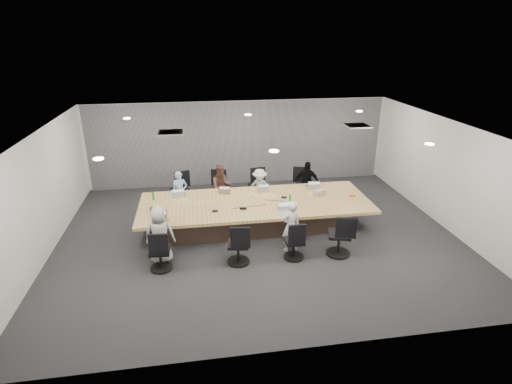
{
  "coord_description": "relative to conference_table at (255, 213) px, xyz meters",
  "views": [
    {
      "loc": [
        -1.48,
        -8.98,
        4.89
      ],
      "look_at": [
        0.0,
        0.4,
        1.05
      ],
      "focal_mm": 28.0,
      "sensor_mm": 36.0,
      "label": 1
    }
  ],
  "objects": [
    {
      "name": "mug_brown",
      "position": [
        -2.65,
        -0.15,
        0.39
      ],
      "size": [
        0.1,
        0.1,
        0.1
      ],
      "primitive_type": "cylinder",
      "rotation": [
        0.0,
        0.0,
        0.31
      ],
      "color": "brown",
      "rests_on": "conference_table"
    },
    {
      "name": "chair_1",
      "position": [
        -0.78,
        1.7,
        0.03
      ],
      "size": [
        0.68,
        0.68,
        0.85
      ],
      "primitive_type": null,
      "rotation": [
        0.0,
        0.0,
        2.93
      ],
      "color": "black",
      "rests_on": "ground"
    },
    {
      "name": "wall_left",
      "position": [
        -5.0,
        -0.5,
        1.0
      ],
      "size": [
        0.0,
        8.0,
        2.8
      ],
      "primitive_type": "cube",
      "rotation": [
        1.57,
        0.0,
        1.57
      ],
      "color": "silver",
      "rests_on": "ground"
    },
    {
      "name": "curtain",
      "position": [
        0.0,
        3.42,
        1.0
      ],
      "size": [
        9.8,
        0.04,
        2.8
      ],
      "primitive_type": "cube",
      "color": "slate",
      "rests_on": "ground"
    },
    {
      "name": "bottle_green_right",
      "position": [
        0.87,
        -0.21,
        0.45
      ],
      "size": [
        0.08,
        0.08,
        0.23
      ],
      "primitive_type": "cylinder",
      "rotation": [
        0.0,
        0.0,
        0.21
      ],
      "color": "#297327",
      "rests_on": "conference_table"
    },
    {
      "name": "laptop_0",
      "position": [
        -1.98,
        0.8,
        0.35
      ],
      "size": [
        0.37,
        0.29,
        0.02
      ],
      "primitive_type": "cube",
      "rotation": [
        0.0,
        0.0,
        3.32
      ],
      "color": "#B2B2B7",
      "rests_on": "conference_table"
    },
    {
      "name": "wall_right",
      "position": [
        5.0,
        -0.5,
        1.0
      ],
      "size": [
        0.0,
        8.0,
        2.8
      ],
      "primitive_type": "cube",
      "rotation": [
        1.57,
        0.0,
        -1.57
      ],
      "color": "silver",
      "rests_on": "ground"
    },
    {
      "name": "person_1",
      "position": [
        -0.78,
        1.35,
        0.28
      ],
      "size": [
        0.7,
        0.57,
        1.35
      ],
      "primitive_type": "imported",
      "rotation": [
        0.0,
        0.0,
        6.37
      ],
      "color": "#4E3129",
      "rests_on": "ground"
    },
    {
      "name": "chair_3",
      "position": [
        1.76,
        1.7,
        -0.02
      ],
      "size": [
        0.65,
        0.65,
        0.77
      ],
      "primitive_type": null,
      "rotation": [
        0.0,
        0.0,
        2.84
      ],
      "color": "black",
      "rests_on": "ground"
    },
    {
      "name": "chair_2",
      "position": [
        0.34,
        1.7,
        0.03
      ],
      "size": [
        0.66,
        0.66,
        0.86
      ],
      "primitive_type": null,
      "rotation": [
        0.0,
        0.0,
        3.29
      ],
      "color": "black",
      "rests_on": "ground"
    },
    {
      "name": "person_0",
      "position": [
        -1.98,
        1.35,
        0.2
      ],
      "size": [
        0.48,
        0.35,
        1.2
      ],
      "primitive_type": "imported",
      "rotation": [
        0.0,
        0.0,
        6.43
      ],
      "color": "#8DACD1",
      "rests_on": "ground"
    },
    {
      "name": "floor",
      "position": [
        0.0,
        -0.5,
        -0.4
      ],
      "size": [
        10.0,
        8.0,
        0.0
      ],
      "primitive_type": "cube",
      "color": "#2A2A2F",
      "rests_on": "ground"
    },
    {
      "name": "person_4",
      "position": [
        -2.37,
        -1.35,
        0.27
      ],
      "size": [
        0.66,
        0.44,
        1.34
      ],
      "primitive_type": "imported",
      "rotation": [
        0.0,
        0.0,
        3.12
      ],
      "color": "#A5ACA3",
      "rests_on": "ground"
    },
    {
      "name": "chair_4",
      "position": [
        -2.37,
        -1.7,
        -0.02
      ],
      "size": [
        0.54,
        0.54,
        0.76
      ],
      "primitive_type": null,
      "rotation": [
        0.0,
        0.0,
        -0.05
      ],
      "color": "black",
      "rests_on": "ground"
    },
    {
      "name": "bottle_green_left",
      "position": [
        -2.65,
        0.56,
        0.45
      ],
      "size": [
        0.08,
        0.08,
        0.23
      ],
      "primitive_type": "cylinder",
      "rotation": [
        0.0,
        0.0,
        -0.43
      ],
      "color": "#297327",
      "rests_on": "conference_table"
    },
    {
      "name": "person_2",
      "position": [
        0.34,
        1.35,
        0.18
      ],
      "size": [
        0.84,
        0.61,
        1.16
      ],
      "primitive_type": "imported",
      "rotation": [
        0.0,
        0.0,
        6.02
      ],
      "color": "#B8BEB7",
      "rests_on": "ground"
    },
    {
      "name": "cup_white_near",
      "position": [
        1.56,
        0.19,
        0.38
      ],
      "size": [
        0.08,
        0.08,
        0.09
      ],
      "primitive_type": "cylinder",
      "rotation": [
        0.0,
        0.0,
        0.13
      ],
      "color": "white",
      "rests_on": "conference_table"
    },
    {
      "name": "wall_back",
      "position": [
        0.0,
        3.5,
        1.0
      ],
      "size": [
        10.0,
        0.0,
        2.8
      ],
      "primitive_type": "cube",
      "rotation": [
        1.57,
        0.0,
        0.0
      ],
      "color": "silver",
      "rests_on": "ground"
    },
    {
      "name": "mic_left",
      "position": [
        -1.09,
        -0.46,
        0.35
      ],
      "size": [
        0.15,
        0.11,
        0.03
      ],
      "primitive_type": "cube",
      "rotation": [
        0.0,
        0.0,
        0.16
      ],
      "color": "black",
      "rests_on": "conference_table"
    },
    {
      "name": "chair_5",
      "position": [
        -0.66,
        -1.7,
        -0.0
      ],
      "size": [
        0.6,
        0.6,
        0.8
      ],
      "primitive_type": null,
      "rotation": [
        0.0,
        0.0,
        -0.13
      ],
      "color": "black",
      "rests_on": "ground"
    },
    {
      "name": "canvas_bag",
      "position": [
        1.78,
        0.15,
        0.42
      ],
      "size": [
        0.34,
        0.28,
        0.16
      ],
      "primitive_type": "cube",
      "rotation": [
        0.0,
        0.0,
        0.44
      ],
      "color": "tan",
      "rests_on": "conference_table"
    },
    {
      "name": "person_3",
      "position": [
        1.76,
        1.35,
        0.26
      ],
      "size": [
        0.83,
        0.5,
        1.33
      ],
      "primitive_type": "imported",
      "rotation": [
        0.0,
        0.0,
        6.04
      ],
      "color": "black",
      "rests_on": "ground"
    },
    {
      "name": "person_6",
      "position": [
        0.63,
        -1.35,
        0.24
      ],
      "size": [
        0.52,
        0.39,
        1.27
      ],
      "primitive_type": "imported",
      "rotation": [
        0.0,
        0.0,
        3.35
      ],
      "color": "silver",
      "rests_on": "ground"
    },
    {
      "name": "chair_0",
      "position": [
        -1.98,
        1.7,
        0.03
      ],
      "size": [
        0.73,
        0.73,
        0.86
      ],
      "primitive_type": null,
      "rotation": [
        0.0,
        0.0,
        3.44
      ],
      "color": "black",
      "rests_on": "ground"
    },
    {
      "name": "snack_packet",
      "position": [
        2.65,
        -0.04,
        0.36
      ],
      "size": [
        0.18,
        0.15,
        0.04
      ],
      "primitive_type": "cube",
      "rotation": [
        0.0,
        0.0,
        -0.26
      ],
      "color": "#E3541A",
      "rests_on": "conference_table"
    },
    {
      "name": "bottle_clear",
      "position": [
        -1.76,
        -0.15,
        0.45
      ],
      "size": [
        0.08,
        0.08,
        0.21
      ],
      "primitive_type": "cylinder",
      "rotation": [
        0.0,
        0.0,
        -0.37
      ],
      "color": "silver",
      "rests_on": "conference_table"
    },
    {
      "name": "chair_7",
      "position": [
        1.7,
        -1.7,
        0.04
      ],
      "size": [
        0.73,
        0.73,
        0.87
      ],
      "primitive_type": null,
      "rotation": [
        0.0,
        0.0,
        -0.27
      ],
      "color": "black",
      "rests_on": "ground"
    },
    {
      "name": "chair_6",
      "position": [
        0.63,
        -1.7,
        -0.03
      ],
      "size": [
        0.5,
        0.5,
        0.73
      ],
      "primitive_type": null,
      "rotation": [
        0.0,
        0.0,
        0.02
      ],
      "color": "black",
      "rests_on": "ground"
    },
    {
      "name": "laptop_6",
      "position": [
        0.63,
        -0.8,
        0.35
      ],
      "size": [
        0.36,
        0.25,
        0.02
      ],
      "primitive_type": "cube",
      "rotation": [
        0.0,
        0.0,
        0.02
      ],
      "color": "#B2B2B7",
      "rests_on": "conference_table"
    },
    {
      "name": "laptop_2",
      "position": [
        0.34,
        0.8,
        0.35
      ],
      "size": [
        0.33,
        0.24,
        0.02
      ],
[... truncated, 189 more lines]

